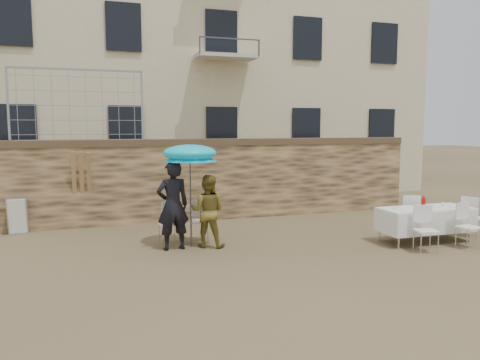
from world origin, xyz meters
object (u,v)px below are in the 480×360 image
object	(u,v)px
table_chair_side	(472,216)
man_suit	(173,205)
couple_chair_left	(169,222)
table_chair_front_right	(469,226)
umbrella	(190,156)
couple_chair_right	(200,220)
chair_stack_right	(19,214)
table_chair_front_left	(426,229)
woman_dress	(208,211)
banquet_table	(426,210)
soda_bottle	(423,203)
table_chair_back	(410,214)

from	to	relation	value
table_chair_side	man_suit	bearing A→B (deg)	55.71
couple_chair_left	table_chair_front_right	distance (m)	6.46
umbrella	table_chair_side	size ratio (longest dim) A/B	2.16
couple_chair_right	chair_stack_right	size ratio (longest dim) A/B	1.04
couple_chair_left	couple_chair_right	world-z (taller)	same
chair_stack_right	table_chair_front_left	bearing A→B (deg)	-28.68
table_chair_front_left	chair_stack_right	world-z (taller)	table_chair_front_left
table_chair_front_left	chair_stack_right	size ratio (longest dim) A/B	1.04
woman_dress	table_chair_front_left	world-z (taller)	woman_dress
table_chair_front_right	table_chair_side	xyz separation A→B (m)	(0.90, 0.85, 0.00)
man_suit	banquet_table	xyz separation A→B (m)	(5.51, -1.08, -0.21)
man_suit	table_chair_front_left	size ratio (longest dim) A/B	1.96
woman_dress	banquet_table	xyz separation A→B (m)	(4.76, -1.08, -0.05)
couple_chair_right	table_chair_front_right	xyz separation A→B (m)	(5.31, -2.38, 0.00)
couple_chair_left	banquet_table	size ratio (longest dim) A/B	0.46
woman_dress	soda_bottle	distance (m)	4.72
couple_chair_right	table_chair_front_left	distance (m)	4.83
soda_bottle	table_chair_front_left	world-z (taller)	soda_bottle
couple_chair_left	umbrella	bearing A→B (deg)	125.41
man_suit	soda_bottle	xyz separation A→B (m)	(5.31, -1.23, -0.04)
chair_stack_right	man_suit	bearing A→B (deg)	-38.82
woman_dress	soda_bottle	world-z (taller)	woman_dress
umbrella	banquet_table	world-z (taller)	umbrella
umbrella	table_chair_front_right	bearing A→B (deg)	-19.02
table_chair_back	table_chair_front_left	bearing A→B (deg)	90.64
couple_chair_right	soda_bottle	distance (m)	4.96
soda_bottle	table_chair_side	size ratio (longest dim) A/B	0.27
couple_chair_right	chair_stack_right	world-z (taller)	couple_chair_right
soda_bottle	couple_chair_left	bearing A→B (deg)	161.44
umbrella	table_chair_back	size ratio (longest dim) A/B	2.16
woman_dress	couple_chair_right	xyz separation A→B (m)	(-0.05, 0.55, -0.30)
couple_chair_right	table_chair_back	bearing A→B (deg)	-176.38
soda_bottle	table_chair_back	distance (m)	1.11
table_chair_front_right	couple_chair_left	bearing A→B (deg)	149.32
man_suit	woman_dress	bearing A→B (deg)	173.87
woman_dress	table_chair_front_right	xyz separation A→B (m)	(5.26, -1.83, -0.30)
man_suit	table_chair_back	world-z (taller)	man_suit
table_chair_back	couple_chair_right	bearing A→B (deg)	18.50
woman_dress	couple_chair_right	bearing A→B (deg)	-57.88
couple_chair_right	table_chair_front_right	world-z (taller)	same
man_suit	couple_chair_left	bearing A→B (deg)	-96.13
table_chair_front_left	table_chair_back	xyz separation A→B (m)	(0.80, 1.55, 0.00)
man_suit	chair_stack_right	distance (m)	4.27
banquet_table	soda_bottle	distance (m)	0.30
table_chair_side	table_chair_front_right	bearing A→B (deg)	107.17
table_chair_front_right	table_chair_side	bearing A→B (deg)	34.32
table_chair_side	couple_chair_right	bearing A→B (deg)	49.94
table_chair_back	table_chair_side	bearing A→B (deg)	177.68
couple_chair_left	table_chair_front_right	xyz separation A→B (m)	(6.01, -2.38, 0.00)
banquet_table	table_chair_back	xyz separation A→B (m)	(0.20, 0.80, -0.25)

